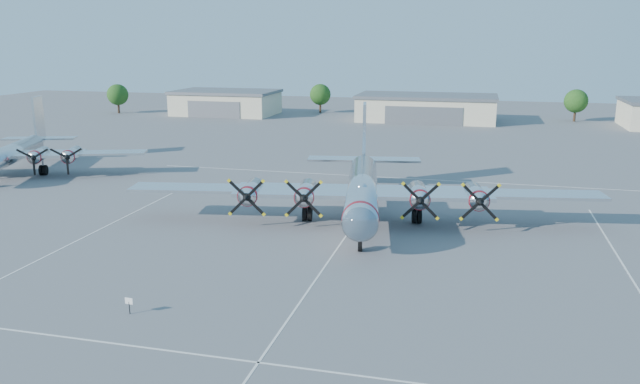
% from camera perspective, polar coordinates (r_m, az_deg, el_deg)
% --- Properties ---
extents(ground, '(260.00, 260.00, 0.00)m').
position_cam_1_polar(ground, '(54.10, 2.26, -4.23)').
color(ground, '#5C5C5E').
rests_on(ground, ground).
extents(parking_lines, '(60.00, 50.08, 0.01)m').
position_cam_1_polar(parking_lines, '(52.47, 1.86, -4.80)').
color(parking_lines, silver).
rests_on(parking_lines, ground).
extents(hangar_west, '(22.60, 14.60, 5.40)m').
position_cam_1_polar(hangar_west, '(144.18, -8.58, 8.11)').
color(hangar_west, beige).
rests_on(hangar_west, ground).
extents(hangar_center, '(28.60, 14.60, 5.40)m').
position_cam_1_polar(hangar_center, '(133.45, 9.71, 7.61)').
color(hangar_center, beige).
rests_on(hangar_center, ground).
extents(tree_far_west, '(4.80, 4.80, 6.64)m').
position_cam_1_polar(tree_far_west, '(152.05, -18.01, 8.46)').
color(tree_far_west, '#382619').
rests_on(tree_far_west, ground).
extents(tree_west, '(4.80, 4.80, 6.64)m').
position_cam_1_polar(tree_west, '(145.31, 0.02, 8.90)').
color(tree_west, '#382619').
rests_on(tree_west, ground).
extents(tree_east, '(4.80, 4.80, 6.64)m').
position_cam_1_polar(tree_east, '(140.24, 22.36, 7.70)').
color(tree_east, '#382619').
rests_on(tree_east, ground).
extents(main_bomber_b29, '(48.04, 36.76, 9.65)m').
position_cam_1_polar(main_bomber_b29, '(60.69, 3.85, -2.23)').
color(main_bomber_b29, silver).
rests_on(main_bomber_b29, ground).
extents(bomber_west, '(39.61, 33.50, 8.90)m').
position_cam_1_polar(bomber_west, '(88.93, -26.03, 1.56)').
color(bomber_west, silver).
rests_on(bomber_west, ground).
extents(info_placard, '(0.57, 0.10, 1.08)m').
position_cam_1_polar(info_placard, '(41.26, -17.06, -9.65)').
color(info_placard, black).
rests_on(info_placard, ground).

